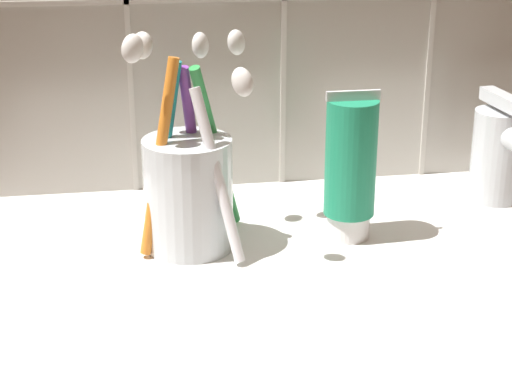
{
  "coord_description": "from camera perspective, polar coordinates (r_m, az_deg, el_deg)",
  "views": [
    {
      "loc": [
        -13.31,
        -59.65,
        32.32
      ],
      "look_at": [
        -3.8,
        2.11,
        8.55
      ],
      "focal_mm": 60.0,
      "sensor_mm": 36.0,
      "label": 1
    }
  ],
  "objects": [
    {
      "name": "sink_counter",
      "position": [
        0.69,
        3.43,
        -6.35
      ],
      "size": [
        57.97,
        39.21,
        2.0
      ],
      "primitive_type": "cube",
      "color": "white",
      "rests_on": "ground"
    },
    {
      "name": "toothbrush_cup",
      "position": [
        0.7,
        -4.51,
        -0.1
      ],
      "size": [
        11.04,
        11.32,
        18.42
      ],
      "color": "silver",
      "rests_on": "sink_counter"
    },
    {
      "name": "toothpaste_tube",
      "position": [
        0.72,
        6.32,
        1.08
      ],
      "size": [
        4.5,
        4.29,
        12.83
      ],
      "color": "white",
      "rests_on": "sink_counter"
    },
    {
      "name": "sink_faucet",
      "position": [
        0.82,
        15.97,
        2.01
      ],
      "size": [
        4.69,
        10.21,
        10.3
      ],
      "rotation": [
        0.0,
        0.0,
        -1.46
      ],
      "color": "silver",
      "rests_on": "sink_counter"
    }
  ]
}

